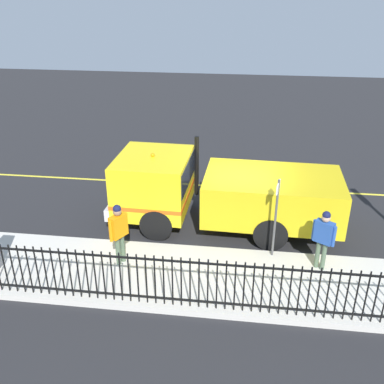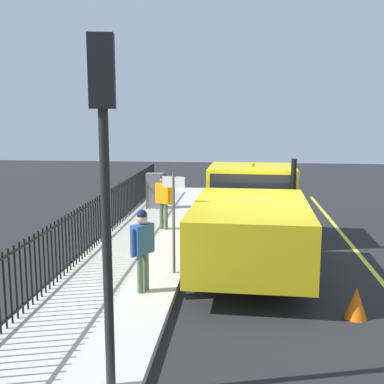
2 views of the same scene
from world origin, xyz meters
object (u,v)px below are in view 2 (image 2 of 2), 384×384
Objects in this scene: work_truck at (251,210)px; pedestrian_distant at (142,242)px; worker_standing at (164,195)px; street_sign at (174,211)px; traffic_light_near at (104,146)px; traffic_cone at (356,303)px; utility_cabinet at (155,191)px.

pedestrian_distant is (2.16, 3.02, -0.06)m from work_truck.
work_truck is at bearing -10.50° from worker_standing.
work_truck reaches higher than street_sign.
worker_standing is 8.71m from traffic_light_near.
pedestrian_distant reaches higher than traffic_cone.
traffic_cone is (-4.37, 5.64, -0.90)m from worker_standing.
street_sign is at bearing 77.28° from traffic_light_near.
utility_cabinet is at bearing -138.80° from pedestrian_distant.
traffic_light_near is 11.99m from utility_cabinet.
street_sign reaches higher than utility_cabinet.
pedestrian_distant is at bearing -123.78° from work_truck.
work_truck is 6.92m from traffic_light_near.
worker_standing is 4.06m from street_sign.
worker_standing is at bearing -142.75° from pedestrian_distant.
traffic_light_near is at bearing 37.06° from pedestrian_distant.
traffic_cone is 4.09m from street_sign.
street_sign reaches higher than worker_standing.
pedestrian_distant is 0.74× the size of street_sign.
pedestrian_distant is 8.43m from utility_cabinet.
utility_cabinet is at bearing 133.38° from worker_standing.
pedestrian_distant is (-0.41, 5.12, -0.03)m from worker_standing.
utility_cabinet reaches higher than traffic_cone.
work_truck is 3.72m from pedestrian_distant.
work_truck is at bearing -132.77° from street_sign.
pedestrian_distant is at bearing 98.53° from utility_cabinet.
work_truck reaches higher than pedestrian_distant.
work_truck is 4.08m from traffic_cone.
utility_cabinet is at bearing 124.51° from work_truck.
work_truck is 4.06× the size of worker_standing.
street_sign is (-1.70, 7.15, 0.74)m from utility_cabinet.
work_truck is 3.09× the size of street_sign.
traffic_light_near is 1.97× the size of street_sign.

